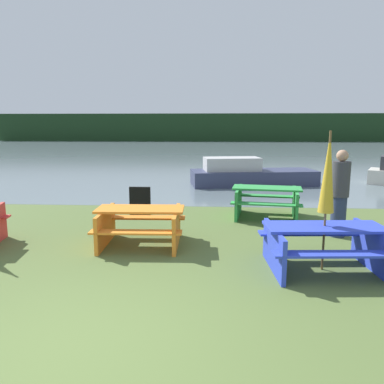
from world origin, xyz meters
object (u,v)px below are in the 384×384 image
at_px(umbrella_gold, 328,173).
at_px(person, 340,194).
at_px(signboard, 140,201).
at_px(picnic_table_orange, 141,223).
at_px(picnic_table_blue, 323,242).
at_px(boat, 249,175).
at_px(picnic_table_green, 267,199).

distance_m(umbrella_gold, person, 2.20).
bearing_deg(signboard, picnic_table_orange, -78.53).
xyz_separation_m(picnic_table_blue, umbrella_gold, (0.00, 0.00, 1.13)).
distance_m(picnic_table_blue, picnic_table_orange, 3.40).
bearing_deg(picnic_table_blue, umbrella_gold, 90.00).
distance_m(picnic_table_blue, boat, 8.82).
distance_m(picnic_table_green, signboard, 3.28).
xyz_separation_m(picnic_table_green, boat, (0.03, 5.30, -0.06)).
bearing_deg(person, boat, 100.30).
height_order(picnic_table_orange, signboard, signboard).
relative_size(picnic_table_orange, boat, 0.34).
relative_size(picnic_table_blue, boat, 0.39).
xyz_separation_m(umbrella_gold, signboard, (-3.72, 3.57, -1.22)).
distance_m(picnic_table_orange, person, 4.17).
bearing_deg(umbrella_gold, boat, 92.64).
distance_m(picnic_table_blue, person, 2.15).
height_order(picnic_table_blue, signboard, signboard).
bearing_deg(picnic_table_blue, signboard, 136.13).
relative_size(picnic_table_green, signboard, 2.53).
bearing_deg(picnic_table_green, umbrella_gold, -82.89).
bearing_deg(picnic_table_orange, picnic_table_blue, -18.92).
bearing_deg(boat, picnic_table_orange, -119.78).
relative_size(umbrella_gold, boat, 0.45).
bearing_deg(picnic_table_orange, picnic_table_green, 40.94).
bearing_deg(signboard, person, -19.93).
bearing_deg(umbrella_gold, person, 66.15).
xyz_separation_m(picnic_table_blue, picnic_table_orange, (-3.22, 1.10, -0.01)).
height_order(boat, person, person).
xyz_separation_m(picnic_table_orange, signboard, (-0.50, 2.47, -0.07)).
height_order(picnic_table_green, signboard, picnic_table_green).
distance_m(picnic_table_orange, boat, 8.20).
bearing_deg(picnic_table_green, boat, 89.65).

